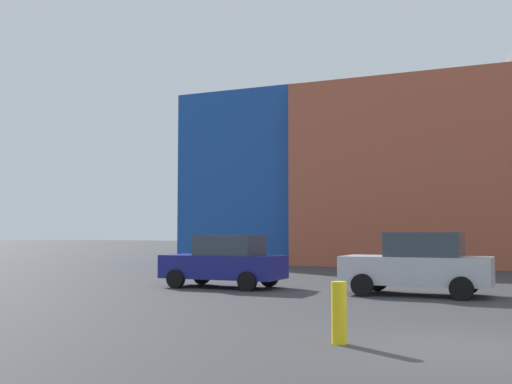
# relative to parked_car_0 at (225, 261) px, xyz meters

# --- Properties ---
(ground_plane) EXTENTS (200.00, 200.00, 0.00)m
(ground_plane) POSITION_rel_parked_car_0_xyz_m (8.06, -7.80, -0.82)
(ground_plane) COLOR #38383A
(parked_car_0) EXTENTS (3.78, 1.86, 1.64)m
(parked_car_0) POSITION_rel_parked_car_0_xyz_m (0.00, 0.00, 0.00)
(parked_car_0) COLOR navy
(parked_car_0) RESTS_ON ground_plane
(parked_car_1) EXTENTS (3.98, 1.95, 1.72)m
(parked_car_1) POSITION_rel_parked_car_0_xyz_m (5.95, 0.00, 0.04)
(parked_car_1) COLOR silver
(parked_car_1) RESTS_ON ground_plane
(bollard_yellow_0) EXTENTS (0.24, 0.24, 0.96)m
(bollard_yellow_0) POSITION_rel_parked_car_0_xyz_m (6.11, -8.14, -0.33)
(bollard_yellow_0) COLOR yellow
(bollard_yellow_0) RESTS_ON ground_plane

